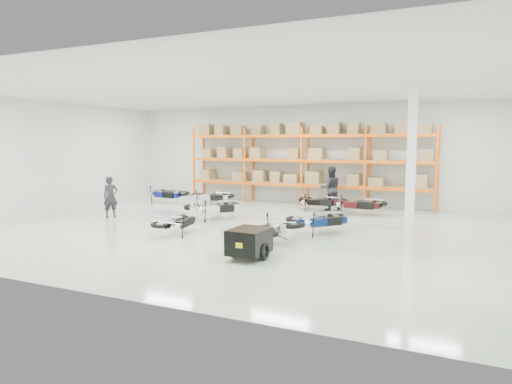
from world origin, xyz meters
The scene contains 14 objects.
room centered at (0.00, 0.00, 2.25)m, with size 18.00×18.00×18.00m.
pallet_rack centered at (0.00, 6.45, 2.26)m, with size 11.28×0.98×3.62m.
structural_column centered at (5.20, 0.50, 2.25)m, with size 0.25×0.25×4.50m, color white.
moto_blue_centre centered at (2.57, 0.28, 0.54)m, with size 0.78×1.75×1.07m, color #081A50, non-canonical shape.
moto_silver_left centered at (-1.69, 1.16, 0.56)m, with size 0.82×1.84×1.13m, color silver, non-canonical shape.
moto_black_far_left centered at (-1.34, -1.74, 0.49)m, with size 0.71×1.61×0.98m, color black, non-canonical shape.
moto_touring_right centered at (1.93, -1.85, 0.56)m, with size 0.81×1.82×1.11m, color black, non-canonical shape.
trailer centered at (1.93, -3.45, 0.43)m, with size 0.92×1.75×0.73m.
moto_back_a centered at (-5.93, 4.20, 0.58)m, with size 0.84×1.89×1.15m, color navy, non-canonical shape.
moto_back_b centered at (-3.63, 4.27, 0.53)m, with size 0.78×1.75×1.07m, color #AAAEB4, non-canonical shape.
moto_back_c centered at (1.23, 4.80, 0.52)m, with size 0.76×1.71×1.04m, color black, non-canonical shape.
moto_back_d centered at (2.88, 4.44, 0.57)m, with size 0.82×1.85×1.13m, color #3C0C10, non-canonical shape.
person_left centered at (-5.52, 0.02, 0.77)m, with size 0.56×0.37×1.54m, color #22212A.
person_back centered at (1.55, 5.25, 0.91)m, with size 0.89×0.69×1.83m, color black.
Camera 1 is at (6.59, -13.23, 2.81)m, focal length 32.00 mm.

